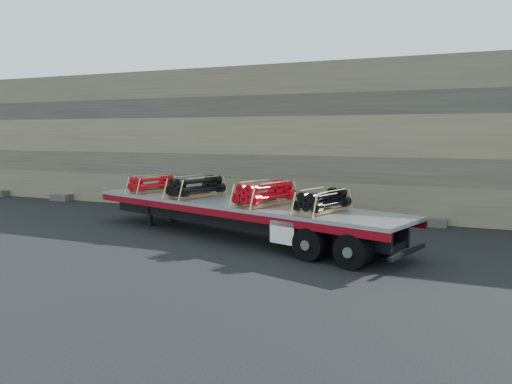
# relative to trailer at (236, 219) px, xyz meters

# --- Properties ---
(ground) EXTENTS (120.00, 120.00, 0.00)m
(ground) POSITION_rel_trailer_xyz_m (-0.52, 0.50, -0.66)
(ground) COLOR black
(ground) RESTS_ON ground
(rock_wall) EXTENTS (44.00, 3.00, 7.00)m
(rock_wall) POSITION_rel_trailer_xyz_m (-0.52, 7.00, 2.84)
(rock_wall) COLOR #7A6B54
(rock_wall) RESTS_ON ground
(trailer) EXTENTS (13.46, 6.30, 1.33)m
(trailer) POSITION_rel_trailer_xyz_m (0.00, 0.00, 0.00)
(trailer) COLOR #B2B5BA
(trailer) RESTS_ON ground
(bundle_front) EXTENTS (1.44, 2.07, 0.66)m
(bundle_front) POSITION_rel_trailer_xyz_m (-4.63, 1.40, 1.00)
(bundle_front) COLOR #B50913
(bundle_front) RESTS_ON trailer
(bundle_midfront) EXTENTS (1.68, 2.41, 0.78)m
(bundle_midfront) POSITION_rel_trailer_xyz_m (-2.02, 0.61, 1.05)
(bundle_midfront) COLOR black
(bundle_midfront) RESTS_ON trailer
(bundle_midrear) EXTENTS (1.72, 2.46, 0.79)m
(bundle_midrear) POSITION_rel_trailer_xyz_m (1.31, -0.40, 1.06)
(bundle_midrear) COLOR #B50913
(bundle_midrear) RESTS_ON trailer
(bundle_rear) EXTENTS (1.49, 2.14, 0.69)m
(bundle_rear) POSITION_rel_trailer_xyz_m (3.58, -1.08, 1.01)
(bundle_rear) COLOR black
(bundle_rear) RESTS_ON trailer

